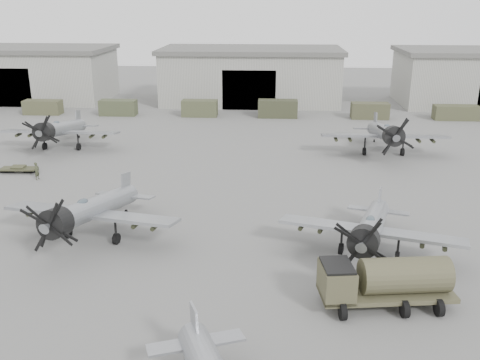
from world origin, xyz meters
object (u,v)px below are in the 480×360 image
object	(u,v)px
aircraft_far_0	(59,129)
fuel_tanker	(385,279)
ground_crew	(37,171)
aircraft_mid_1	(88,211)
aircraft_far_1	(385,133)
aircraft_mid_2	(370,228)

from	to	relation	value
aircraft_far_0	fuel_tanker	size ratio (longest dim) A/B	1.71
aircraft_far_0	ground_crew	size ratio (longest dim) A/B	7.72
aircraft_mid_1	aircraft_far_1	size ratio (longest dim) A/B	0.95
aircraft_mid_2	aircraft_far_0	xyz separation A→B (m)	(-30.10, 24.59, 0.19)
aircraft_far_1	ground_crew	world-z (taller)	aircraft_far_1
fuel_tanker	aircraft_far_0	bearing A→B (deg)	127.02
aircraft_far_0	fuel_tanker	world-z (taller)	aircraft_far_0
aircraft_far_0	ground_crew	bearing A→B (deg)	-79.91
fuel_tanker	aircraft_mid_1	bearing A→B (deg)	151.72
aircraft_mid_1	ground_crew	xyz separation A→B (m)	(-9.44, 12.95, -1.46)
aircraft_far_0	aircraft_mid_2	bearing A→B (deg)	-38.71
aircraft_far_0	ground_crew	world-z (taller)	aircraft_far_0
aircraft_mid_1	aircraft_far_0	world-z (taller)	aircraft_far_0
aircraft_mid_1	aircraft_far_1	xyz separation A→B (m)	(24.54, 23.28, 0.17)
fuel_tanker	ground_crew	distance (m)	34.65
aircraft_far_0	aircraft_far_1	distance (m)	35.70
aircraft_far_1	aircraft_far_0	bearing A→B (deg)	-179.88
aircraft_mid_2	aircraft_far_1	distance (m)	25.30
fuel_tanker	ground_crew	world-z (taller)	fuel_tanker
aircraft_mid_2	aircraft_far_0	bearing A→B (deg)	157.05
aircraft_mid_2	aircraft_far_1	world-z (taller)	aircraft_far_1
aircraft_far_1	ground_crew	bearing A→B (deg)	-163.10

